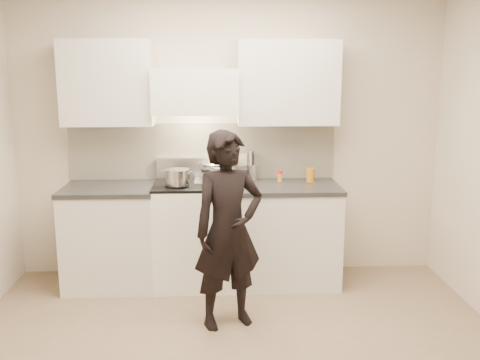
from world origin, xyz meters
name	(u,v)px	position (x,y,z in m)	size (l,w,h in m)	color
room_shell	(225,121)	(-0.06, 0.37, 1.60)	(4.04, 3.54, 2.70)	beige
stove	(197,233)	(-0.30, 1.42, 0.47)	(0.76, 0.65, 0.96)	white
counter_right	(287,233)	(0.53, 1.43, 0.46)	(0.92, 0.67, 0.92)	silver
counter_left	(112,236)	(-1.08, 1.43, 0.46)	(0.82, 0.67, 0.92)	silver
wok	(219,167)	(-0.10, 1.57, 1.06)	(0.38, 0.46, 0.30)	#ABACB1
stock_pot	(178,177)	(-0.45, 1.28, 1.03)	(0.29, 0.25, 0.14)	#ABACB1
utensil_crock	(252,171)	(0.22, 1.67, 1.00)	(0.10, 0.10, 0.27)	#B9B9B9
spice_jar	(280,176)	(0.47, 1.56, 0.97)	(0.05, 0.05, 0.10)	#C67D2A
oil_glass	(311,175)	(0.75, 1.54, 0.99)	(0.08, 0.08, 0.13)	#BB6E11
person	(228,230)	(-0.03, 0.58, 0.76)	(0.55, 0.36, 1.51)	black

